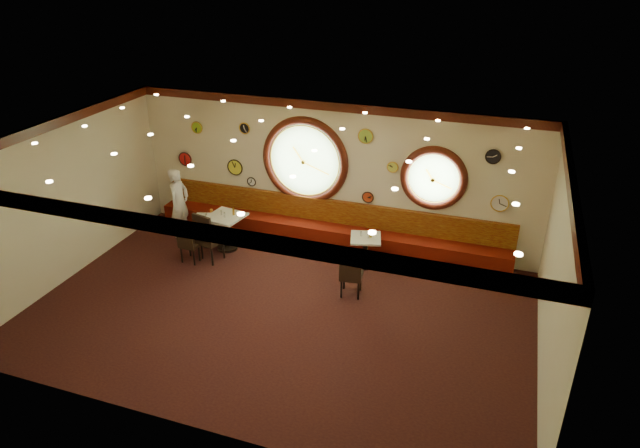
# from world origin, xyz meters

# --- Properties ---
(floor) EXTENTS (9.00, 6.00, 0.00)m
(floor) POSITION_xyz_m (0.00, 0.00, 0.00)
(floor) COLOR black
(floor) RESTS_ON ground
(ceiling) EXTENTS (9.00, 6.00, 0.02)m
(ceiling) POSITION_xyz_m (0.00, 0.00, 3.20)
(ceiling) COLOR gold
(ceiling) RESTS_ON wall_back
(wall_back) EXTENTS (9.00, 0.02, 3.20)m
(wall_back) POSITION_xyz_m (0.00, 3.00, 1.60)
(wall_back) COLOR beige
(wall_back) RESTS_ON floor
(wall_front) EXTENTS (9.00, 0.02, 3.20)m
(wall_front) POSITION_xyz_m (0.00, -3.00, 1.60)
(wall_front) COLOR beige
(wall_front) RESTS_ON floor
(wall_left) EXTENTS (0.02, 6.00, 3.20)m
(wall_left) POSITION_xyz_m (-4.50, 0.00, 1.60)
(wall_left) COLOR beige
(wall_left) RESTS_ON floor
(wall_right) EXTENTS (0.02, 6.00, 3.20)m
(wall_right) POSITION_xyz_m (4.50, 0.00, 1.60)
(wall_right) COLOR beige
(wall_right) RESTS_ON floor
(molding_back) EXTENTS (9.00, 0.10, 0.18)m
(molding_back) POSITION_xyz_m (0.00, 2.95, 3.11)
(molding_back) COLOR #3E130B
(molding_back) RESTS_ON wall_back
(molding_front) EXTENTS (9.00, 0.10, 0.18)m
(molding_front) POSITION_xyz_m (0.00, -2.95, 3.11)
(molding_front) COLOR #3E130B
(molding_front) RESTS_ON wall_back
(molding_left) EXTENTS (0.10, 6.00, 0.18)m
(molding_left) POSITION_xyz_m (-4.45, 0.00, 3.11)
(molding_left) COLOR #3E130B
(molding_left) RESTS_ON wall_back
(molding_right) EXTENTS (0.10, 6.00, 0.18)m
(molding_right) POSITION_xyz_m (4.45, 0.00, 3.11)
(molding_right) COLOR #3E130B
(molding_right) RESTS_ON wall_back
(banquette_base) EXTENTS (8.00, 0.55, 0.20)m
(banquette_base) POSITION_xyz_m (0.00, 2.72, 0.10)
(banquette_base) COLOR black
(banquette_base) RESTS_ON floor
(banquette_seat) EXTENTS (8.00, 0.55, 0.30)m
(banquette_seat) POSITION_xyz_m (0.00, 2.72, 0.35)
(banquette_seat) COLOR #570F07
(banquette_seat) RESTS_ON banquette_base
(banquette_back) EXTENTS (8.00, 0.10, 0.55)m
(banquette_back) POSITION_xyz_m (0.00, 2.94, 0.75)
(banquette_back) COLOR #621107
(banquette_back) RESTS_ON wall_back
(porthole_left_glass) EXTENTS (1.66, 0.02, 1.66)m
(porthole_left_glass) POSITION_xyz_m (-0.60, 3.00, 1.85)
(porthole_left_glass) COLOR #90C073
(porthole_left_glass) RESTS_ON wall_back
(porthole_left_frame) EXTENTS (1.98, 0.18, 1.98)m
(porthole_left_frame) POSITION_xyz_m (-0.60, 2.98, 1.85)
(porthole_left_frame) COLOR #3E130B
(porthole_left_frame) RESTS_ON wall_back
(porthole_left_ring) EXTENTS (1.61, 0.03, 1.61)m
(porthole_left_ring) POSITION_xyz_m (-0.60, 2.95, 1.85)
(porthole_left_ring) COLOR gold
(porthole_left_ring) RESTS_ON wall_back
(porthole_right_glass) EXTENTS (1.10, 0.02, 1.10)m
(porthole_right_glass) POSITION_xyz_m (2.20, 3.00, 1.80)
(porthole_right_glass) COLOR #90C073
(porthole_right_glass) RESTS_ON wall_back
(porthole_right_frame) EXTENTS (1.38, 0.18, 1.38)m
(porthole_right_frame) POSITION_xyz_m (2.20, 2.98, 1.80)
(porthole_right_frame) COLOR #3E130B
(porthole_right_frame) RESTS_ON wall_back
(porthole_right_ring) EXTENTS (1.09, 0.03, 1.09)m
(porthole_right_ring) POSITION_xyz_m (2.20, 2.95, 1.80)
(porthole_right_ring) COLOR gold
(porthole_right_ring) RESTS_ON wall_back
(wall_clock_0) EXTENTS (0.20, 0.03, 0.20)m
(wall_clock_0) POSITION_xyz_m (-1.90, 2.96, 1.20)
(wall_clock_0) COLOR white
(wall_clock_0) RESTS_ON wall_back
(wall_clock_1) EXTENTS (0.34, 0.03, 0.34)m
(wall_clock_1) POSITION_xyz_m (3.55, 2.96, 1.45)
(wall_clock_1) COLOR white
(wall_clock_1) RESTS_ON wall_back
(wall_clock_2) EXTENTS (0.32, 0.03, 0.32)m
(wall_clock_2) POSITION_xyz_m (-3.60, 2.96, 1.55)
(wall_clock_2) COLOR red
(wall_clock_2) RESTS_ON wall_back
(wall_clock_3) EXTENTS (0.24, 0.03, 0.24)m
(wall_clock_3) POSITION_xyz_m (-2.00, 2.96, 2.45)
(wall_clock_3) COLOR black
(wall_clock_3) RESTS_ON wall_back
(wall_clock_4) EXTENTS (0.24, 0.03, 0.24)m
(wall_clock_4) POSITION_xyz_m (0.85, 2.96, 1.20)
(wall_clock_4) COLOR #C23D16
(wall_clock_4) RESTS_ON wall_back
(wall_clock_5) EXTENTS (0.36, 0.03, 0.36)m
(wall_clock_5) POSITION_xyz_m (-2.30, 2.96, 1.50)
(wall_clock_5) COLOR yellow
(wall_clock_5) RESTS_ON wall_back
(wall_clock_6) EXTENTS (0.26, 0.03, 0.26)m
(wall_clock_6) POSITION_xyz_m (-3.20, 2.96, 2.35)
(wall_clock_6) COLOR #95CB28
(wall_clock_6) RESTS_ON wall_back
(wall_clock_7) EXTENTS (0.30, 0.03, 0.30)m
(wall_clock_7) POSITION_xyz_m (0.75, 2.96, 2.55)
(wall_clock_7) COLOR #91BF3B
(wall_clock_7) RESTS_ON wall_back
(wall_clock_8) EXTENTS (0.28, 0.03, 0.28)m
(wall_clock_8) POSITION_xyz_m (3.30, 2.96, 2.40)
(wall_clock_8) COLOR black
(wall_clock_8) RESTS_ON wall_back
(wall_clock_9) EXTENTS (0.22, 0.03, 0.22)m
(wall_clock_9) POSITION_xyz_m (1.35, 2.96, 1.95)
(wall_clock_9) COLOR #CBD647
(wall_clock_9) RESTS_ON wall_back
(table_a) EXTENTS (0.74, 0.74, 0.66)m
(table_a) POSITION_xyz_m (-2.51, 1.89, 0.41)
(table_a) COLOR black
(table_a) RESTS_ON floor
(table_b) EXTENTS (0.84, 0.84, 0.81)m
(table_b) POSITION_xyz_m (-2.04, 1.86, 0.51)
(table_b) COLOR black
(table_b) RESTS_ON floor
(table_c) EXTENTS (0.75, 0.75, 0.68)m
(table_c) POSITION_xyz_m (1.05, 2.12, 0.43)
(table_c) COLOR black
(table_c) RESTS_ON floor
(chair_a) EXTENTS (0.41, 0.41, 0.58)m
(chair_a) POSITION_xyz_m (-2.50, 1.05, 0.54)
(chair_a) COLOR black
(chair_a) RESTS_ON floor
(chair_b) EXTENTS (0.56, 0.56, 0.69)m
(chair_b) POSITION_xyz_m (-2.15, 1.21, 0.64)
(chair_b) COLOR black
(chair_b) RESTS_ON floor
(chair_c) EXTENTS (0.47, 0.47, 0.61)m
(chair_c) POSITION_xyz_m (1.09, 0.90, 0.57)
(chair_c) COLOR black
(chair_c) RESTS_ON floor
(condiment_a_salt) EXTENTS (0.04, 0.04, 0.10)m
(condiment_a_salt) POSITION_xyz_m (-2.54, 1.91, 0.71)
(condiment_a_salt) COLOR silver
(condiment_a_salt) RESTS_ON table_a
(condiment_b_salt) EXTENTS (0.04, 0.04, 0.11)m
(condiment_b_salt) POSITION_xyz_m (-2.13, 1.86, 0.86)
(condiment_b_salt) COLOR #B8B8BC
(condiment_b_salt) RESTS_ON table_b
(condiment_c_salt) EXTENTS (0.04, 0.04, 0.11)m
(condiment_c_salt) POSITION_xyz_m (0.94, 2.13, 0.73)
(condiment_c_salt) COLOR #BDBDC1
(condiment_c_salt) RESTS_ON table_c
(condiment_a_pepper) EXTENTS (0.03, 0.03, 0.09)m
(condiment_a_pepper) POSITION_xyz_m (-2.53, 1.88, 0.70)
(condiment_a_pepper) COLOR silver
(condiment_a_pepper) RESTS_ON table_a
(condiment_b_pepper) EXTENTS (0.04, 0.04, 0.11)m
(condiment_b_pepper) POSITION_xyz_m (-2.01, 1.79, 0.86)
(condiment_b_pepper) COLOR silver
(condiment_b_pepper) RESTS_ON table_b
(condiment_c_pepper) EXTENTS (0.04, 0.04, 0.11)m
(condiment_c_pepper) POSITION_xyz_m (1.11, 2.10, 0.73)
(condiment_c_pepper) COLOR silver
(condiment_c_pepper) RESTS_ON table_c
(condiment_a_bottle) EXTENTS (0.06, 0.06, 0.18)m
(condiment_a_bottle) POSITION_xyz_m (-2.45, 1.99, 0.75)
(condiment_a_bottle) COLOR #EE9938
(condiment_a_bottle) RESTS_ON table_a
(condiment_b_bottle) EXTENTS (0.05, 0.05, 0.16)m
(condiment_b_bottle) POSITION_xyz_m (-1.88, 1.95, 0.89)
(condiment_b_bottle) COLOR gold
(condiment_b_bottle) RESTS_ON table_b
(condiment_c_bottle) EXTENTS (0.05, 0.05, 0.17)m
(condiment_c_bottle) POSITION_xyz_m (1.14, 2.15, 0.76)
(condiment_c_bottle) COLOR gold
(condiment_c_bottle) RESTS_ON table_c
(waiter) EXTENTS (0.42, 0.61, 1.62)m
(waiter) POSITION_xyz_m (-3.33, 2.12, 0.81)
(waiter) COLOR white
(waiter) RESTS_ON floor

